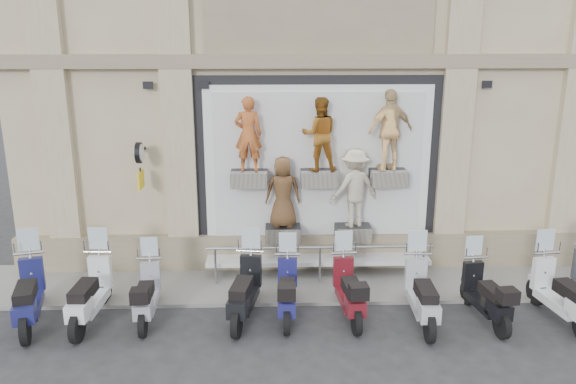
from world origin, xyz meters
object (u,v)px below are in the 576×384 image
(scooter_a, at_px, (27,283))
(scooter_h, at_px, (486,284))
(scooter_c, at_px, (146,284))
(scooter_b, at_px, (89,281))
(scooter_d, at_px, (245,279))
(clock_sign_bracket, at_px, (140,159))
(scooter_g, at_px, (423,283))
(scooter_e, at_px, (287,280))
(scooter_i, at_px, (563,282))
(guard_rail, at_px, (320,266))
(scooter_f, at_px, (349,280))

(scooter_a, relative_size, scooter_h, 1.13)
(scooter_c, height_order, scooter_h, scooter_h)
(scooter_b, xyz_separation_m, scooter_d, (2.97, 0.04, -0.02))
(scooter_d, xyz_separation_m, scooter_h, (4.66, -0.23, -0.07))
(clock_sign_bracket, xyz_separation_m, scooter_g, (5.71, -2.19, -1.98))
(scooter_c, bearing_deg, scooter_b, 179.60)
(clock_sign_bracket, xyz_separation_m, scooter_a, (-1.80, -2.03, -1.94))
(scooter_b, height_order, scooter_d, scooter_b)
(scooter_e, distance_m, scooter_h, 3.84)
(scooter_g, bearing_deg, scooter_i, 0.97)
(guard_rail, height_order, scooter_e, scooter_e)
(scooter_e, xyz_separation_m, scooter_i, (5.26, -0.39, 0.07))
(scooter_e, xyz_separation_m, scooter_g, (2.58, -0.31, 0.06))
(scooter_f, height_order, scooter_i, scooter_i)
(scooter_c, xyz_separation_m, scooter_d, (1.90, -0.02, 0.08))
(guard_rail, xyz_separation_m, scooter_f, (0.45, -1.45, 0.32))
(scooter_a, distance_m, scooter_g, 7.52)
(scooter_a, relative_size, scooter_e, 1.12)
(scooter_g, distance_m, scooter_i, 2.68)
(scooter_b, bearing_deg, scooter_f, 2.95)
(scooter_b, bearing_deg, scooter_i, 0.53)
(clock_sign_bracket, bearing_deg, guard_rail, -6.84)
(clock_sign_bracket, relative_size, scooter_d, 0.50)
(scooter_b, height_order, scooter_c, scooter_b)
(scooter_e, distance_m, scooter_g, 2.60)
(scooter_b, bearing_deg, scooter_g, 0.42)
(scooter_g, height_order, scooter_i, scooter_i)
(scooter_a, bearing_deg, scooter_e, -13.21)
(clock_sign_bracket, distance_m, scooter_g, 6.43)
(scooter_d, height_order, scooter_e, scooter_d)
(scooter_f, distance_m, scooter_h, 2.63)
(scooter_i, bearing_deg, scooter_e, 168.07)
(guard_rail, relative_size, scooter_f, 2.62)
(scooter_a, height_order, scooter_i, scooter_a)
(guard_rail, height_order, scooter_b, scooter_b)
(scooter_f, relative_size, scooter_g, 0.95)
(scooter_a, height_order, scooter_b, scooter_a)
(clock_sign_bracket, xyz_separation_m, scooter_d, (2.31, -1.93, -1.97))
(scooter_a, relative_size, scooter_g, 1.04)
(clock_sign_bracket, xyz_separation_m, scooter_c, (0.41, -1.91, -2.06))
(clock_sign_bracket, distance_m, scooter_a, 3.34)
(scooter_e, bearing_deg, scooter_g, -4.49)
(clock_sign_bracket, height_order, scooter_a, clock_sign_bracket)
(scooter_h, bearing_deg, guard_rail, 144.40)
(clock_sign_bracket, relative_size, scooter_h, 0.54)
(scooter_c, relative_size, scooter_d, 0.90)
(scooter_c, xyz_separation_m, scooter_h, (6.56, -0.25, 0.02))
(guard_rail, distance_m, scooter_h, 3.51)
(scooter_a, xyz_separation_m, scooter_f, (6.15, 0.11, -0.08))
(clock_sign_bracket, bearing_deg, scooter_i, -15.09)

